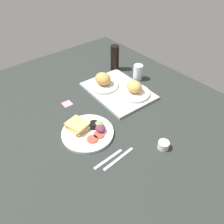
% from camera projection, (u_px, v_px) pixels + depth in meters
% --- Properties ---
extents(ground_plane, '(1.90, 1.50, 0.03)m').
position_uv_depth(ground_plane, '(106.00, 119.00, 1.26)').
color(ground_plane, '#282D2B').
extents(serving_tray, '(0.46, 0.35, 0.02)m').
position_uv_depth(serving_tray, '(118.00, 91.00, 1.44)').
color(serving_tray, '#B2B2AD').
rests_on(serving_tray, ground_plane).
extents(bread_plate_near, '(0.21, 0.21, 0.09)m').
position_uv_depth(bread_plate_near, '(103.00, 81.00, 1.45)').
color(bread_plate_near, white).
rests_on(bread_plate_near, serving_tray).
extents(bread_plate_far, '(0.21, 0.21, 0.09)m').
position_uv_depth(bread_plate_far, '(134.00, 89.00, 1.39)').
color(bread_plate_far, white).
rests_on(bread_plate_far, serving_tray).
extents(plate_with_salad, '(0.28, 0.28, 0.05)m').
position_uv_depth(plate_with_salad, '(88.00, 130.00, 1.15)').
color(plate_with_salad, white).
rests_on(plate_with_salad, ground_plane).
extents(drinking_glass, '(0.07, 0.07, 0.11)m').
position_uv_depth(drinking_glass, '(138.00, 72.00, 1.53)').
color(drinking_glass, silver).
rests_on(drinking_glass, ground_plane).
extents(soda_bottle, '(0.06, 0.06, 0.19)m').
position_uv_depth(soda_bottle, '(115.00, 58.00, 1.61)').
color(soda_bottle, black).
rests_on(soda_bottle, ground_plane).
extents(espresso_cup, '(0.06, 0.06, 0.04)m').
position_uv_depth(espresso_cup, '(163.00, 145.00, 1.07)').
color(espresso_cup, silver).
rests_on(espresso_cup, ground_plane).
extents(fork, '(0.02, 0.17, 0.01)m').
position_uv_depth(fork, '(108.00, 159.00, 1.03)').
color(fork, '#B7B7BC').
rests_on(fork, ground_plane).
extents(knife, '(0.02, 0.19, 0.01)m').
position_uv_depth(knife, '(119.00, 158.00, 1.03)').
color(knife, '#B7B7BC').
rests_on(knife, ground_plane).
extents(sticky_note, '(0.06, 0.06, 0.00)m').
position_uv_depth(sticky_note, '(67.00, 104.00, 1.35)').
color(sticky_note, pink).
rests_on(sticky_note, ground_plane).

